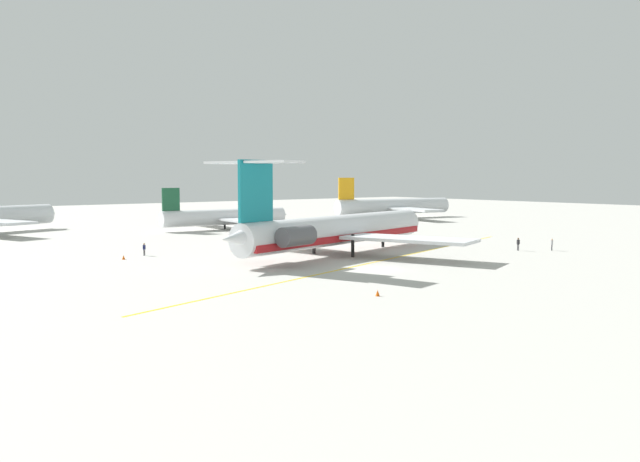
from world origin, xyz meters
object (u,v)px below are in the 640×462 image
object	(u,v)px
airliner_mid_right	(228,217)
ground_crew_near_tail	(292,230)
ground_crew_portside	(518,243)
ground_crew_starboard	(552,243)
ground_crew_near_nose	(144,248)
airliner_far_right	(396,206)
safety_cone_wingtip	(124,257)
main_jetliner	(333,230)
safety_cone_nose	(378,293)

from	to	relation	value
airliner_mid_right	ground_crew_near_tail	world-z (taller)	airliner_mid_right
ground_crew_portside	ground_crew_starboard	distance (m)	4.79
airliner_mid_right	ground_crew_near_nose	size ratio (longest dim) A/B	16.68
airliner_far_right	ground_crew_starboard	size ratio (longest dim) A/B	19.95
airliner_mid_right	ground_crew_starboard	world-z (taller)	airliner_mid_right
ground_crew_near_nose	safety_cone_wingtip	bearing A→B (deg)	-67.20
airliner_far_right	ground_crew_portside	distance (m)	72.41
airliner_far_right	safety_cone_wingtip	bearing A→B (deg)	-146.23
main_jetliner	ground_crew_starboard	distance (m)	31.63
airliner_far_right	ground_crew_starboard	bearing A→B (deg)	-107.20
ground_crew_near_nose	safety_cone_nose	distance (m)	40.48
main_jetliner	ground_crew_near_tail	bearing A→B (deg)	51.38
safety_cone_nose	ground_crew_starboard	bearing A→B (deg)	13.35
main_jetliner	airliner_far_right	world-z (taller)	main_jetliner
main_jetliner	safety_cone_wingtip	size ratio (longest dim) A/B	75.85
airliner_far_right	ground_crew_near_nose	distance (m)	88.60
airliner_far_right	ground_crew_near_nose	size ratio (longest dim) A/B	20.38
ground_crew_near_tail	ground_crew_starboard	size ratio (longest dim) A/B	1.03
airliner_far_right	ground_crew_near_tail	distance (m)	56.55
airliner_mid_right	ground_crew_near_tail	distance (m)	21.48
main_jetliner	safety_cone_wingtip	xyz separation A→B (m)	(-23.60, 12.93, -3.09)
ground_crew_near_tail	ground_crew_portside	xyz separation A→B (m)	(13.12, -36.63, 0.04)
ground_crew_near_nose	ground_crew_portside	world-z (taller)	ground_crew_portside
ground_crew_near_nose	ground_crew_near_tail	size ratio (longest dim) A/B	0.95
main_jetliner	ground_crew_near_tail	distance (m)	27.15
main_jetliner	ground_crew_portside	size ratio (longest dim) A/B	23.10
main_jetliner	safety_cone_nose	xyz separation A→B (m)	(-15.46, -25.10, -3.09)
safety_cone_wingtip	ground_crew_portside	bearing A→B (deg)	-27.50
ground_crew_near_tail	safety_cone_nose	bearing A→B (deg)	-117.29
ground_crew_near_nose	airliner_mid_right	bearing A→B (deg)	127.25
main_jetliner	ground_crew_portside	xyz separation A→B (m)	(24.06, -11.89, -2.22)
ground_crew_portside	ground_crew_near_nose	bearing A→B (deg)	-42.85
ground_crew_starboard	safety_cone_nose	xyz separation A→B (m)	(-43.31, -10.27, -0.80)
ground_crew_near_nose	main_jetliner	bearing A→B (deg)	44.65
airliner_far_right	main_jetliner	bearing A→B (deg)	-130.65
main_jetliner	airliner_mid_right	bearing A→B (deg)	62.19
ground_crew_starboard	safety_cone_wingtip	bearing A→B (deg)	12.61
airliner_far_right	safety_cone_wingtip	distance (m)	92.86
ground_crew_near_tail	safety_cone_nose	distance (m)	56.41
airliner_mid_right	ground_crew_near_nose	xyz separation A→B (m)	(-30.63, -31.05, -1.39)
safety_cone_wingtip	safety_cone_nose	bearing A→B (deg)	-77.92
ground_crew_near_nose	airliner_far_right	bearing A→B (deg)	105.10
airliner_mid_right	airliner_far_right	world-z (taller)	airliner_far_right
main_jetliner	airliner_mid_right	xyz separation A→B (m)	(10.70, 46.18, -0.91)
ground_crew_near_tail	ground_crew_starboard	bearing A→B (deg)	-66.25
airliner_mid_right	ground_crew_near_nose	world-z (taller)	airliner_mid_right
ground_crew_near_tail	safety_cone_wingtip	distance (m)	36.52
airliner_far_right	ground_crew_near_nose	bearing A→B (deg)	-146.58
ground_crew_near_nose	safety_cone_nose	world-z (taller)	ground_crew_near_nose
ground_crew_starboard	safety_cone_nose	bearing A→B (deg)	54.30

